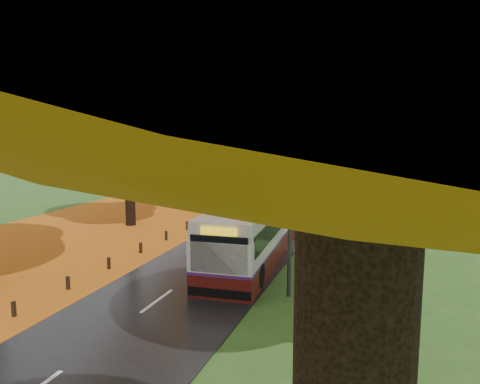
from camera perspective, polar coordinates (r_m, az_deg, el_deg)
The scene contains 14 objects.
road at distance 34.17m, azimuth 5.35°, elevation -1.98°, with size 6.50×90.00×0.04m, color black.
centre_line at distance 34.16m, azimuth 5.35°, elevation -1.94°, with size 0.12×90.00×0.01m, color silver.
leaf_verge at distance 37.23m, azimuth -8.25°, elevation -1.19°, with size 12.00×90.00×0.02m, color #8C440C.
leaf_drift at distance 34.97m, azimuth 0.48°, elevation -1.67°, with size 0.90×90.00×0.01m, color #B55812.
trees_left at distance 37.98m, azimuth -4.60°, elevation 13.47°, with size 9.20×74.00×13.88m.
trees_right at distance 34.84m, azimuth 18.28°, elevation 13.81°, with size 9.30×74.20×13.96m.
bollard_row at distance 17.83m, azimuth -22.89°, elevation -11.52°, with size 0.11×23.51×0.52m.
streetlamp_near at distance 16.23m, azimuth 5.32°, elevation 3.34°, with size 2.45×0.18×8.00m.
streetlamp_mid at distance 37.94m, azimuth 13.05°, elevation 6.00°, with size 2.45×0.18×8.00m.
streetlamp_far at distance 59.87m, azimuth 15.15°, elevation 6.70°, with size 2.45×0.18×8.00m.
bus at distance 20.93m, azimuth 1.65°, elevation -4.53°, with size 2.98×10.42×2.71m.
car_white at distance 39.68m, azimuth 4.05°, elevation 0.45°, with size 1.53×3.80×1.30m, color silver.
car_silver at distance 44.12m, azimuth 5.53°, elevation 1.26°, with size 1.43×4.09×1.35m, color #999CA0.
car_dark at distance 56.83m, azimuth 8.38°, elevation 2.68°, with size 1.60×3.94×1.14m, color black.
Camera 1 is at (7.66, -7.74, 6.11)m, focal length 35.00 mm.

